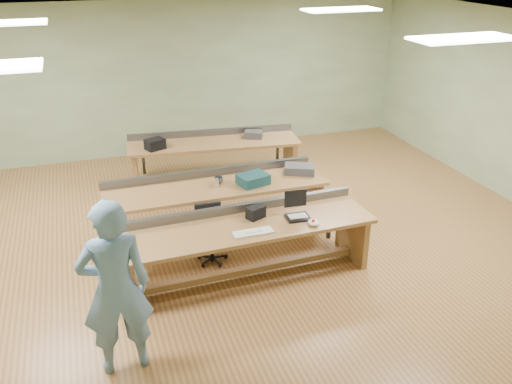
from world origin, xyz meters
TOP-DOWN VIEW (x-y plane):
  - floor at (0.00, 0.00)m, footprint 10.00×10.00m
  - ceiling at (0.00, 0.00)m, footprint 10.00×10.00m
  - wall_back at (0.00, 4.00)m, footprint 10.00×0.04m
  - wall_front at (0.00, -4.00)m, footprint 10.00×0.04m
  - fluor_panels at (0.00, 0.00)m, footprint 6.20×3.50m
  - workbench_front at (0.14, -0.92)m, footprint 3.22×0.94m
  - workbench_mid at (0.07, 0.38)m, footprint 3.21×0.86m
  - workbench_back at (0.53, 2.22)m, footprint 3.06×1.14m
  - person at (-1.55, -2.11)m, footprint 0.71×0.48m
  - laptop_base at (0.80, -0.99)m, footprint 0.31×0.26m
  - laptop_screen at (0.81, -0.88)m, footprint 0.29×0.03m
  - keyboard at (0.14, -1.19)m, footprint 0.49×0.16m
  - trackball_mouse at (0.92, -1.21)m, footprint 0.14×0.17m
  - camera_bag at (0.30, -0.80)m, footprint 0.27×0.23m
  - task_chair at (-0.20, -0.40)m, footprint 0.44×0.44m
  - parts_bin_teal at (0.60, 0.22)m, footprint 0.48×0.41m
  - parts_bin_grey at (1.40, 0.39)m, footprint 0.53×0.45m
  - mug at (0.13, 0.39)m, footprint 0.17×0.17m
  - drinks_can at (0.07, 0.29)m, footprint 0.07×0.07m
  - storage_box_back at (-0.51, 2.14)m, footprint 0.37×0.33m
  - tray_back at (1.25, 2.16)m, footprint 0.38×0.33m

SIDE VIEW (x-z plane):
  - floor at x=0.00m, z-range 0.00..0.00m
  - task_chair at x=-0.20m, z-range -0.10..0.68m
  - workbench_back at x=0.53m, z-range 0.13..0.99m
  - workbench_front at x=0.14m, z-range 0.13..0.99m
  - workbench_mid at x=0.07m, z-range 0.13..0.99m
  - keyboard at x=0.14m, z-range 0.75..0.78m
  - laptop_base at x=0.80m, z-range 0.75..0.78m
  - trackball_mouse at x=0.92m, z-range 0.75..0.82m
  - mug at x=0.13m, z-range 0.75..0.86m
  - parts_bin_grey at x=1.40m, z-range 0.75..0.87m
  - drinks_can at x=0.07m, z-range 0.75..0.87m
  - tray_back at x=1.25m, z-range 0.75..0.87m
  - parts_bin_teal at x=0.60m, z-range 0.75..0.90m
  - camera_bag at x=0.30m, z-range 0.75..0.91m
  - storage_box_back at x=-0.51m, z-range 0.75..0.93m
  - person at x=-1.55m, z-range 0.00..1.88m
  - laptop_screen at x=0.81m, z-range 0.86..1.09m
  - wall_back at x=0.00m, z-range 0.00..3.00m
  - wall_front at x=0.00m, z-range 0.00..3.00m
  - fluor_panels at x=0.00m, z-range 2.96..2.99m
  - ceiling at x=0.00m, z-range 3.00..3.00m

